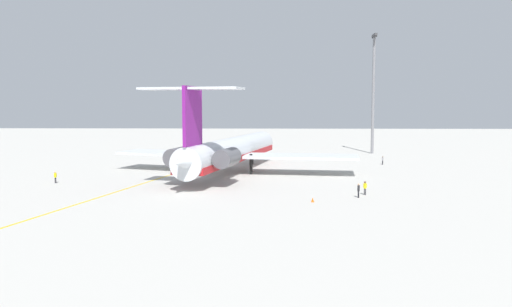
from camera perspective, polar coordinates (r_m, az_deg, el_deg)
name	(u,v)px	position (r m, az deg, el deg)	size (l,w,h in m)	color
ground	(207,172)	(89.08, -5.50, -2.07)	(334.73, 334.73, 0.00)	#B7B5AD
main_jetliner	(230,151)	(86.30, -2.88, 0.28)	(47.97, 42.80, 14.10)	silver
ground_crew_near_nose	(383,159)	(102.69, 13.96, -0.62)	(0.27, 0.36, 1.66)	black
ground_crew_near_tail	(365,186)	(67.35, 12.07, -3.59)	(0.29, 0.43, 1.81)	black
ground_crew_portside	(359,189)	(65.18, 11.38, -3.86)	(0.43, 0.29, 1.83)	black
ground_crew_starboard	(55,176)	(81.51, -21.49, -2.31)	(0.41, 0.29, 1.80)	black
safety_cone_nose	(313,200)	(61.60, 6.34, -5.16)	(0.40, 0.40, 0.55)	#EA590F
taxiway_centreline	(178,172)	(89.21, -8.68, -2.09)	(105.97, 0.36, 0.01)	gold
light_mast	(373,89)	(125.71, 12.96, 7.02)	(4.00, 0.70, 28.33)	slate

